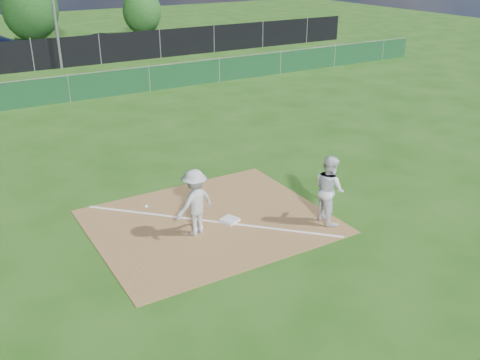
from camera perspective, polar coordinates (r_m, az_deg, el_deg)
name	(u,v)px	position (r m, az deg, el deg)	size (l,w,h in m)	color
ground	(104,130)	(21.96, -14.33, 5.16)	(90.00, 90.00, 0.00)	#1E4B10
infield_dirt	(210,221)	(14.17, -3.22, -4.44)	(6.00, 5.00, 0.02)	brown
foul_line	(210,221)	(14.16, -3.22, -4.39)	(0.08, 7.00, 0.01)	white
green_fence	(69,89)	(26.48, -17.78, 9.21)	(44.00, 0.05, 1.20)	#0F381B
black_fence	(32,55)	(34.11, -21.27, 12.27)	(46.00, 0.04, 1.80)	black
parking_lot	(19,57)	(39.13, -22.52, 12.01)	(46.00, 9.00, 0.01)	black
first_base	(230,220)	(14.11, -1.11, -4.30)	(0.40, 0.40, 0.08)	silver
play_at_first	(195,202)	(13.24, -4.85, -2.39)	(1.87, 0.90, 1.72)	silver
runner	(329,189)	(14.00, 9.49, -0.98)	(0.89, 0.70, 1.84)	silver
car_mid	(0,48)	(38.25, -24.24, 12.72)	(1.65, 4.73, 1.56)	black
car_right	(106,42)	(39.73, -14.15, 14.11)	(1.69, 4.17, 1.21)	black
tree_mid	(30,9)	(44.49, -21.49, 16.60)	(4.04, 4.04, 4.80)	#382316
tree_right	(142,11)	(46.30, -10.41, 17.27)	(3.11, 3.11, 3.69)	#382316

